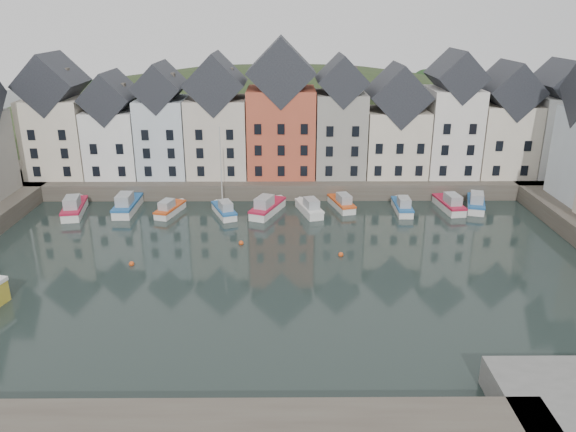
{
  "coord_description": "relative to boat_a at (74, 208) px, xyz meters",
  "views": [
    {
      "loc": [
        0.48,
        -45.3,
        22.56
      ],
      "look_at": [
        0.82,
        6.0,
        3.83
      ],
      "focal_mm": 35.0,
      "sensor_mm": 36.0,
      "label": 1
    }
  ],
  "objects": [
    {
      "name": "ground",
      "position": [
        24.34,
        -17.29,
        -0.77
      ],
      "size": [
        260.0,
        260.0,
        0.0
      ],
      "primitive_type": "plane",
      "color": "black",
      "rests_on": "ground"
    },
    {
      "name": "boat_g",
      "position": [
        31.8,
        1.89,
        -0.12
      ],
      "size": [
        3.14,
        5.95,
        2.18
      ],
      "rotation": [
        0.0,
        0.0,
        0.25
      ],
      "color": "silver",
      "rests_on": "ground"
    },
    {
      "name": "boat_d",
      "position": [
        17.75,
        -0.53,
        -0.09
      ],
      "size": [
        3.59,
        5.76,
        10.55
      ],
      "rotation": [
        0.0,
        0.0,
        0.37
      ],
      "color": "silver",
      "rests_on": "ground"
    },
    {
      "name": "boat_e",
      "position": [
        22.75,
        0.02,
        -0.01
      ],
      "size": [
        4.4,
        6.95,
        2.56
      ],
      "rotation": [
        0.0,
        0.0,
        -0.38
      ],
      "color": "silver",
      "rests_on": "ground"
    },
    {
      "name": "far_quay",
      "position": [
        24.34,
        12.71,
        0.23
      ],
      "size": [
        90.0,
        16.0,
        2.0
      ],
      "primitive_type": "cube",
      "color": "#494138",
      "rests_on": "ground"
    },
    {
      "name": "far_terrace",
      "position": [
        27.55,
        10.71,
        8.1
      ],
      "size": [
        72.37,
        8.16,
        17.78
      ],
      "color": "beige",
      "rests_on": "far_quay"
    },
    {
      "name": "mooring_buoys",
      "position": [
        20.34,
        -11.95,
        -0.62
      ],
      "size": [
        20.5,
        5.5,
        0.5
      ],
      "color": "#D24A18",
      "rests_on": "ground"
    },
    {
      "name": "hillside",
      "position": [
        24.36,
        38.71,
        -18.73
      ],
      "size": [
        153.6,
        70.4,
        64.0
      ],
      "color": "#233118",
      "rests_on": "ground"
    },
    {
      "name": "boat_j",
      "position": [
        48.05,
        1.68,
        -0.05
      ],
      "size": [
        3.69,
        6.6,
        2.42
      ],
      "rotation": [
        0.0,
        0.0,
        -0.29
      ],
      "color": "silver",
      "rests_on": "ground"
    },
    {
      "name": "boat_b",
      "position": [
        6.0,
        0.94,
        0.02
      ],
      "size": [
        2.16,
        6.94,
        2.66
      ],
      "rotation": [
        0.0,
        0.0,
        -0.0
      ],
      "color": "silver",
      "rests_on": "ground"
    },
    {
      "name": "boat_i",
      "position": [
        44.74,
        1.24,
        -0.06
      ],
      "size": [
        2.7,
        6.41,
        2.39
      ],
      "rotation": [
        0.0,
        0.0,
        0.13
      ],
      "color": "silver",
      "rests_on": "ground"
    },
    {
      "name": "boat_c",
      "position": [
        11.23,
        -0.0,
        -0.16
      ],
      "size": [
        3.09,
        5.62,
        2.06
      ],
      "rotation": [
        0.0,
        0.0,
        -0.28
      ],
      "color": "silver",
      "rests_on": "ground"
    },
    {
      "name": "boat_f",
      "position": [
        27.78,
        0.06,
        -0.11
      ],
      "size": [
        3.34,
        6.09,
        2.23
      ],
      "rotation": [
        0.0,
        0.0,
        0.28
      ],
      "color": "silver",
      "rests_on": "ground"
    },
    {
      "name": "boat_h",
      "position": [
        38.92,
        0.6,
        -0.12
      ],
      "size": [
        1.84,
        5.72,
        2.19
      ],
      "rotation": [
        0.0,
        0.0,
        -0.01
      ],
      "color": "silver",
      "rests_on": "ground"
    },
    {
      "name": "boat_a",
      "position": [
        0.0,
        0.0,
        0.0
      ],
      "size": [
        3.2,
        7.02,
        2.6
      ],
      "rotation": [
        0.0,
        0.0,
        0.17
      ],
      "color": "silver",
      "rests_on": "ground"
    }
  ]
}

